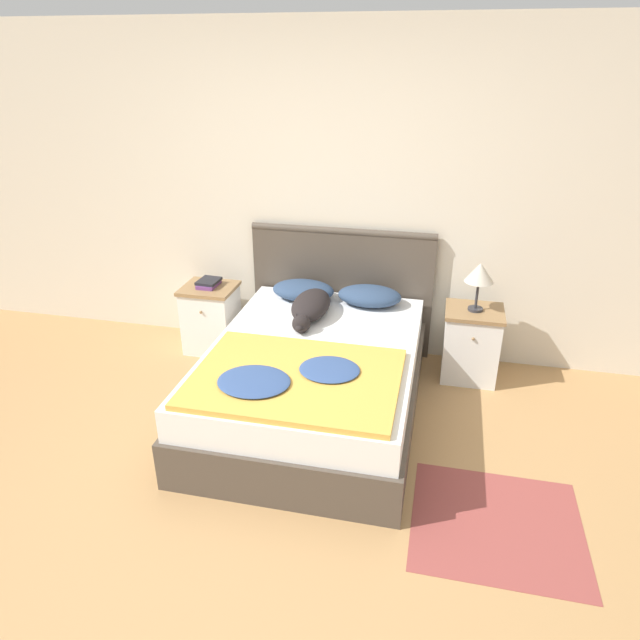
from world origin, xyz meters
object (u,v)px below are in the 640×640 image
(nightstand_left, at_px, (211,318))
(dog, at_px, (311,306))
(nightstand_right, at_px, (471,344))
(pillow_left, at_px, (303,290))
(book_stack, at_px, (209,283))
(pillow_right, at_px, (370,296))
(table_lamp, at_px, (480,274))
(bed, at_px, (314,380))

(nightstand_left, height_order, dog, dog)
(nightstand_left, xyz_separation_m, nightstand_right, (2.12, 0.00, 0.00))
(nightstand_right, bearing_deg, nightstand_left, 180.00)
(pillow_left, height_order, book_stack, pillow_left)
(nightstand_right, bearing_deg, pillow_right, 178.63)
(pillow_left, xyz_separation_m, pillow_right, (0.53, 0.00, 0.00))
(pillow_right, xyz_separation_m, table_lamp, (0.79, -0.02, 0.25))
(pillow_left, distance_m, dog, 0.34)
(nightstand_left, bearing_deg, book_stack, 101.08)
(nightstand_right, distance_m, book_stack, 2.14)
(pillow_left, height_order, pillow_right, same)
(pillow_right, bearing_deg, nightstand_right, -1.37)
(bed, height_order, pillow_right, pillow_right)
(bed, relative_size, nightstand_left, 3.43)
(pillow_left, bearing_deg, bed, -70.88)
(dog, distance_m, book_stack, 0.98)
(bed, height_order, nightstand_right, nightstand_right)
(pillow_left, bearing_deg, book_stack, -179.86)
(bed, bearing_deg, pillow_right, 70.88)
(nightstand_left, relative_size, pillow_right, 1.16)
(nightstand_left, bearing_deg, bed, -35.06)
(bed, bearing_deg, table_lamp, 34.93)
(book_stack, bearing_deg, nightstand_left, -78.92)
(nightstand_left, xyz_separation_m, pillow_left, (0.79, 0.02, 0.31))
(nightstand_left, height_order, pillow_left, pillow_left)
(nightstand_left, bearing_deg, dog, -17.37)
(table_lamp, bearing_deg, pillow_left, 179.01)
(pillow_left, bearing_deg, dog, -66.54)
(nightstand_right, relative_size, pillow_left, 1.16)
(nightstand_right, distance_m, pillow_right, 0.85)
(pillow_right, bearing_deg, bed, -109.12)
(bed, bearing_deg, book_stack, 144.41)
(nightstand_left, xyz_separation_m, table_lamp, (2.12, -0.00, 0.57))
(pillow_right, height_order, book_stack, pillow_right)
(dog, xyz_separation_m, book_stack, (-0.93, 0.31, -0.01))
(dog, bearing_deg, nightstand_left, 162.63)
(nightstand_left, distance_m, nightstand_right, 2.12)
(bed, distance_m, book_stack, 1.35)
(nightstand_right, height_order, table_lamp, table_lamp)
(pillow_right, xyz_separation_m, book_stack, (-1.32, -0.00, -0.01))
(pillow_right, relative_size, dog, 0.68)
(bed, xyz_separation_m, nightstand_right, (1.06, 0.74, 0.03))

